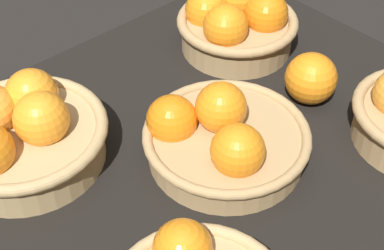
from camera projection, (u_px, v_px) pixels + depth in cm
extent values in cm
cube|color=black|center=(214.00, 153.00, 86.19)|extent=(84.00, 72.00, 3.00)
sphere|color=orange|center=(183.00, 249.00, 63.94)|extent=(6.93, 6.93, 6.93)
cylinder|color=tan|center=(26.00, 145.00, 81.50)|extent=(22.28, 22.28, 5.57)
torus|color=tan|center=(22.00, 130.00, 79.61)|extent=(24.08, 24.08, 1.81)
sphere|color=orange|center=(32.00, 95.00, 82.25)|extent=(7.78, 7.78, 7.78)
sphere|color=orange|center=(41.00, 119.00, 77.93)|extent=(7.78, 7.78, 7.78)
cylinder|color=tan|center=(237.00, 34.00, 102.34)|extent=(19.75, 19.75, 5.56)
torus|color=tan|center=(237.00, 21.00, 100.46)|extent=(21.53, 21.53, 1.78)
sphere|color=orange|center=(207.00, 10.00, 100.76)|extent=(7.77, 7.77, 7.77)
sphere|color=orange|center=(226.00, 26.00, 95.84)|extent=(7.77, 7.77, 7.77)
sphere|color=orange|center=(266.00, 13.00, 98.85)|extent=(7.77, 7.77, 7.77)
cylinder|color=tan|center=(225.00, 145.00, 82.27)|extent=(22.68, 22.68, 4.33)
torus|color=tan|center=(226.00, 135.00, 80.80)|extent=(24.16, 24.16, 1.48)
sphere|color=orange|center=(220.00, 107.00, 81.09)|extent=(7.51, 7.51, 7.51)
sphere|color=orange|center=(172.00, 120.00, 81.58)|extent=(7.51, 7.51, 7.51)
sphere|color=orange|center=(238.00, 151.00, 75.67)|extent=(7.51, 7.51, 7.51)
sphere|color=orange|center=(311.00, 78.00, 90.54)|extent=(8.40, 8.40, 8.40)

